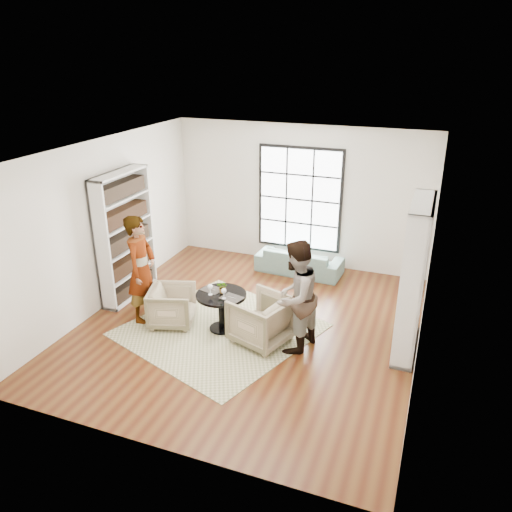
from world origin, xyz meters
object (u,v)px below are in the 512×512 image
at_px(wine_glass_left, 210,287).
at_px(wine_glass_right, 224,291).
at_px(person_left, 141,269).
at_px(flower_centerpiece, 223,287).
at_px(sofa, 299,261).
at_px(armchair_left, 172,306).
at_px(armchair_right, 261,320).
at_px(person_right, 295,297).
at_px(pedestal_table, 221,304).

bearing_deg(wine_glass_left, wine_glass_right, -9.82).
bearing_deg(person_left, wine_glass_left, -95.10).
bearing_deg(flower_centerpiece, sofa, 78.26).
height_order(armchair_left, person_left, person_left).
bearing_deg(armchair_left, person_left, 72.44).
relative_size(armchair_right, person_right, 0.48).
height_order(armchair_left, wine_glass_left, wine_glass_left).
bearing_deg(flower_centerpiece, wine_glass_right, -61.82).
bearing_deg(flower_centerpiece, armchair_left, -168.81).
height_order(pedestal_table, flower_centerpiece, flower_centerpiece).
bearing_deg(pedestal_table, person_right, -4.58).
height_order(armchair_right, flower_centerpiece, flower_centerpiece).
bearing_deg(person_left, person_right, -96.23).
height_order(armchair_left, armchair_right, armchair_right).
bearing_deg(person_left, flower_centerpiece, -89.68).
relative_size(sofa, person_left, 0.95).
bearing_deg(wine_glass_right, flower_centerpiece, 118.18).
height_order(sofa, person_right, person_right).
bearing_deg(wine_glass_right, person_left, 179.55).
bearing_deg(wine_glass_left, armchair_left, -177.29).
xyz_separation_m(armchair_right, person_right, (0.55, 0.00, 0.51)).
bearing_deg(flower_centerpiece, person_right, -6.94).
distance_m(armchair_right, person_left, 2.23).
bearing_deg(person_right, sofa, -151.17).
xyz_separation_m(armchair_left, person_right, (2.16, 0.02, 0.56)).
bearing_deg(armchair_right, sofa, -157.42).
height_order(person_left, wine_glass_left, person_left).
xyz_separation_m(armchair_left, wine_glass_right, (0.98, -0.01, 0.46)).
distance_m(wine_glass_left, wine_glass_right, 0.27).
distance_m(pedestal_table, flower_centerpiece, 0.29).
distance_m(armchair_right, wine_glass_left, 0.99).
relative_size(armchair_left, person_right, 0.41).
distance_m(pedestal_table, armchair_right, 0.76).
height_order(armchair_right, wine_glass_right, wine_glass_right).
bearing_deg(wine_glass_right, armchair_left, 179.30).
height_order(pedestal_table, armchair_right, armchair_right).
height_order(sofa, person_left, person_left).
xyz_separation_m(sofa, armchair_left, (-1.43, -2.83, 0.08)).
distance_m(person_right, wine_glass_left, 1.45).
distance_m(armchair_right, person_right, 0.75).
height_order(sofa, flower_centerpiece, flower_centerpiece).
relative_size(pedestal_table, sofa, 0.47).
height_order(armchair_right, person_left, person_left).
bearing_deg(armchair_right, wine_glass_right, -68.26).
relative_size(wine_glass_left, wine_glass_right, 1.04).
bearing_deg(person_left, wine_glass_right, -97.07).
bearing_deg(armchair_left, wine_glass_right, -108.26).
xyz_separation_m(armchair_left, wine_glass_left, (0.72, 0.03, 0.47)).
height_order(person_left, wine_glass_right, person_left).
relative_size(armchair_left, armchair_right, 0.87).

